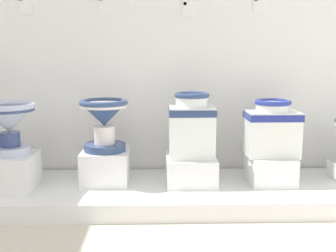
# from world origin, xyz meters

# --- Properties ---
(wall_back) EXTENTS (4.51, 0.06, 3.00)m
(wall_back) POSITION_xyz_m (2.16, 2.55, 1.50)
(wall_back) COLOR white
(wall_back) RESTS_ON ground_plane
(display_platform) EXTENTS (3.76, 0.84, 0.13)m
(display_platform) POSITION_xyz_m (2.16, 2.08, 0.06)
(display_platform) COLOR white
(display_platform) RESTS_ON ground_plane
(plinth_block_slender_white) EXTENTS (0.32, 0.37, 0.25)m
(plinth_block_slender_white) POSITION_xyz_m (1.19, 2.01, 0.25)
(plinth_block_slender_white) COLOR white
(plinth_block_slender_white) RESTS_ON display_platform
(antique_toilet_slender_white) EXTENTS (0.38, 0.38, 0.37)m
(antique_toilet_slender_white) POSITION_xyz_m (1.19, 2.01, 0.62)
(antique_toilet_slender_white) COLOR silver
(antique_toilet_slender_white) RESTS_ON plinth_block_slender_white
(plinth_block_rightmost) EXTENTS (0.34, 0.33, 0.25)m
(plinth_block_rightmost) POSITION_xyz_m (1.84, 2.14, 0.25)
(plinth_block_rightmost) COLOR white
(plinth_block_rightmost) RESTS_ON display_platform
(antique_toilet_rightmost) EXTENTS (0.36, 0.36, 0.38)m
(antique_toilet_rightmost) POSITION_xyz_m (1.84, 2.14, 0.62)
(antique_toilet_rightmost) COLOR navy
(antique_toilet_rightmost) RESTS_ON plinth_block_rightmost
(plinth_block_broad_patterned) EXTENTS (0.37, 0.37, 0.20)m
(plinth_block_broad_patterned) POSITION_xyz_m (2.48, 2.12, 0.23)
(plinth_block_broad_patterned) COLOR white
(plinth_block_broad_patterned) RESTS_ON display_platform
(antique_toilet_broad_patterned) EXTENTS (0.34, 0.28, 0.48)m
(antique_toilet_broad_patterned) POSITION_xyz_m (2.48, 2.12, 0.57)
(antique_toilet_broad_patterned) COLOR white
(antique_toilet_broad_patterned) RESTS_ON plinth_block_broad_patterned
(plinth_block_central_ornate) EXTENTS (0.32, 0.37, 0.21)m
(plinth_block_central_ornate) POSITION_xyz_m (3.08, 2.13, 0.23)
(plinth_block_central_ornate) COLOR white
(plinth_block_central_ornate) RESTS_ON display_platform
(antique_toilet_central_ornate) EXTENTS (0.38, 0.29, 0.42)m
(antique_toilet_central_ornate) POSITION_xyz_m (3.08, 2.13, 0.55)
(antique_toilet_central_ornate) COLOR white
(antique_toilet_central_ornate) RESTS_ON plinth_block_central_ornate
(info_placard_second) EXTENTS (0.10, 0.01, 0.14)m
(info_placard_second) POSITION_xyz_m (1.20, 2.51, 1.46)
(info_placard_second) COLOR white
(info_placard_third) EXTENTS (0.09, 0.01, 0.12)m
(info_placard_third) POSITION_xyz_m (1.82, 2.51, 1.47)
(info_placard_third) COLOR white
(info_placard_fourth) EXTENTS (0.12, 0.01, 0.12)m
(info_placard_fourth) POSITION_xyz_m (2.49, 2.51, 1.44)
(info_placard_fourth) COLOR white
(info_placard_fifth) EXTENTS (0.10, 0.01, 0.12)m
(info_placard_fifth) POSITION_xyz_m (3.04, 2.51, 1.47)
(info_placard_fifth) COLOR white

